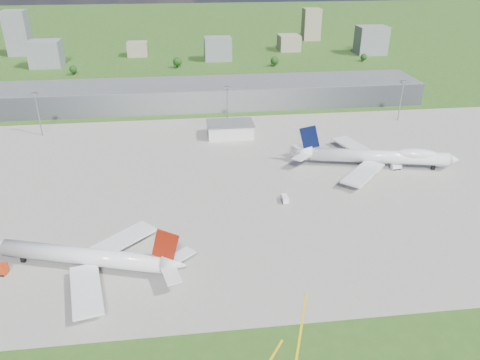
{
  "coord_description": "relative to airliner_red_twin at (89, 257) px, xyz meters",
  "views": [
    {
      "loc": [
        -16.01,
        -156.48,
        99.42
      ],
      "look_at": [
        6.4,
        24.05,
        9.0
      ],
      "focal_mm": 35.0,
      "sensor_mm": 36.0,
      "label": 1
    }
  ],
  "objects": [
    {
      "name": "ground",
      "position": [
        50.87,
        170.72,
        -5.17
      ],
      "size": [
        1400.0,
        1400.0,
        0.0
      ],
      "primitive_type": "plane",
      "color": "#2E561A",
      "rests_on": "ground"
    },
    {
      "name": "apron",
      "position": [
        60.87,
        60.72,
        -5.13
      ],
      "size": [
        360.0,
        190.0,
        0.08
      ],
      "primitive_type": "cube",
      "color": "gray",
      "rests_on": "ground"
    },
    {
      "name": "terminal",
      "position": [
        50.87,
        185.72,
        2.33
      ],
      "size": [
        300.0,
        42.0,
        15.0
      ],
      "primitive_type": "cube",
      "color": "slate",
      "rests_on": "ground"
    },
    {
      "name": "ops_building",
      "position": [
        60.87,
        120.72,
        -1.17
      ],
      "size": [
        26.0,
        16.0,
        8.0
      ],
      "primitive_type": "cube",
      "color": "silver",
      "rests_on": "ground"
    },
    {
      "name": "mast_west",
      "position": [
        -49.13,
        135.72,
        12.53
      ],
      "size": [
        3.5,
        2.0,
        25.9
      ],
      "color": "gray",
      "rests_on": "ground"
    },
    {
      "name": "mast_center",
      "position": [
        60.87,
        135.72,
        12.53
      ],
      "size": [
        3.5,
        2.0,
        25.9
      ],
      "color": "gray",
      "rests_on": "ground"
    },
    {
      "name": "mast_east",
      "position": [
        170.87,
        135.72,
        12.53
      ],
      "size": [
        3.5,
        2.0,
        25.9
      ],
      "color": "gray",
      "rests_on": "ground"
    },
    {
      "name": "airliner_red_twin",
      "position": [
        0.0,
        0.0,
        0.0
      ],
      "size": [
        69.19,
        52.74,
        19.43
      ],
      "rotation": [
        0.0,
        0.0,
        2.84
      ],
      "color": "silver",
      "rests_on": "ground"
    },
    {
      "name": "airliner_blue_quad",
      "position": [
        130.37,
        68.47,
        0.72
      ],
      "size": [
        80.4,
        62.09,
        21.21
      ],
      "rotation": [
        0.0,
        0.0,
        -0.23
      ],
      "color": "silver",
      "rests_on": "ground"
    },
    {
      "name": "tug_yellow",
      "position": [
        -3.11,
        6.82,
        -4.28
      ],
      "size": [
        3.88,
        3.29,
        1.7
      ],
      "rotation": [
        0.0,
        0.0,
        0.5
      ],
      "color": "gold",
      "rests_on": "ground"
    },
    {
      "name": "van_white_near",
      "position": [
        76.25,
        38.9,
        -3.78
      ],
      "size": [
        2.58,
        5.55,
        2.78
      ],
      "rotation": [
        0.0,
        0.0,
        1.58
      ],
      "color": "white",
      "rests_on": "ground"
    },
    {
      "name": "van_white_far",
      "position": [
        138.45,
        64.88,
        -3.89
      ],
      "size": [
        5.24,
        3.02,
        2.55
      ],
      "rotation": [
        0.0,
        0.0,
        0.15
      ],
      "color": "white",
      "rests_on": "ground"
    },
    {
      "name": "bldg_w",
      "position": [
        -89.13,
        320.72,
        6.83
      ],
      "size": [
        28.0,
        22.0,
        24.0
      ],
      "primitive_type": "cube",
      "color": "slate",
      "rests_on": "ground"
    },
    {
      "name": "bldg_cw",
      "position": [
        -9.13,
        360.72,
        1.83
      ],
      "size": [
        20.0,
        18.0,
        14.0
      ],
      "primitive_type": "cube",
      "color": "gray",
      "rests_on": "ground"
    },
    {
      "name": "bldg_c",
      "position": [
        70.87,
        330.72,
        5.83
      ],
      "size": [
        26.0,
        20.0,
        22.0
      ],
      "primitive_type": "cube",
      "color": "slate",
      "rests_on": "ground"
    },
    {
      "name": "bldg_ce",
      "position": [
        150.87,
        370.72,
        2.83
      ],
      "size": [
        22.0,
        24.0,
        16.0
      ],
      "primitive_type": "cube",
      "color": "gray",
      "rests_on": "ground"
    },
    {
      "name": "bldg_e",
      "position": [
        230.87,
        340.72,
        8.83
      ],
      "size": [
        30.0,
        22.0,
        28.0
      ],
      "primitive_type": "cube",
      "color": "slate",
      "rests_on": "ground"
    },
    {
      "name": "bldg_tall_w",
      "position": [
        -129.13,
        380.72,
        16.83
      ],
      "size": [
        22.0,
        20.0,
        44.0
      ],
      "primitive_type": "cube",
      "color": "slate",
      "rests_on": "ground"
    },
    {
      "name": "bldg_tall_e",
      "position": [
        190.87,
        430.72,
        12.83
      ],
      "size": [
        20.0,
        18.0,
        36.0
      ],
      "primitive_type": "cube",
      "color": "gray",
      "rests_on": "ground"
    },
    {
      "name": "tree_w",
      "position": [
        -59.13,
        285.72,
        -0.31
      ],
      "size": [
        6.75,
        6.75,
        8.25
      ],
      "color": "#382314",
      "rests_on": "ground"
    },
    {
      "name": "tree_c",
      "position": [
        30.87,
        300.72,
        0.66
      ],
      "size": [
        8.1,
        8.1,
        9.9
      ],
      "color": "#382314",
      "rests_on": "ground"
    },
    {
      "name": "tree_e",
      "position": [
        120.87,
        295.72,
        0.34
      ],
      "size": [
        7.65,
        7.65,
        9.35
      ],
      "color": "#382314",
      "rests_on": "ground"
    },
    {
      "name": "tree_far_e",
      "position": [
        210.87,
        305.72,
        -0.64
      ],
      "size": [
        6.3,
        6.3,
        7.7
      ],
      "color": "#382314",
      "rests_on": "ground"
    }
  ]
}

